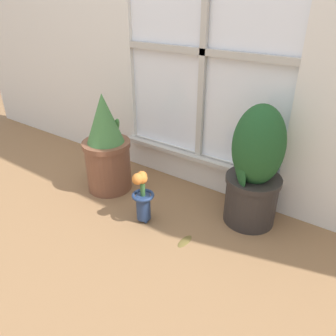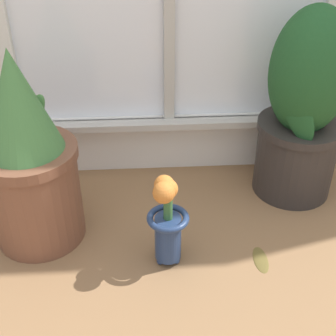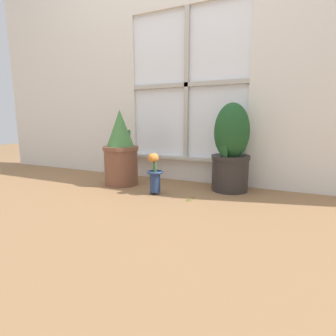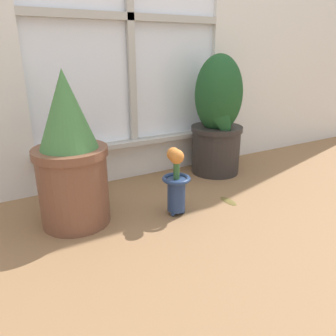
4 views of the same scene
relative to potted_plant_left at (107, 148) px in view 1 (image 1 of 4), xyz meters
name	(u,v)px [view 1 (image 1 of 4)]	position (x,y,z in m)	size (l,w,h in m)	color
ground_plane	(138,232)	(0.43, -0.24, -0.28)	(10.00, 10.00, 0.00)	olive
potted_plant_left	(107,148)	(0.00, 0.00, 0.00)	(0.29, 0.29, 0.62)	brown
potted_plant_right	(255,170)	(0.86, 0.19, 0.04)	(0.29, 0.29, 0.66)	#2D2826
flower_vase	(142,196)	(0.39, -0.15, -0.12)	(0.12, 0.12, 0.30)	navy
fallen_leaf	(185,241)	(0.67, -0.16, -0.27)	(0.05, 0.11, 0.01)	brown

